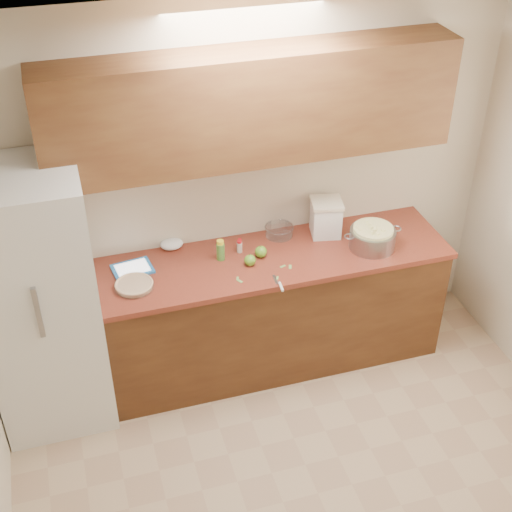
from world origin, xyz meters
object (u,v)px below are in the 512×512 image
object	(u,v)px
colander	(372,238)
pie	(134,285)
flour_canister	(326,217)
tablet	(132,269)

from	to	relation	value
colander	pie	bearing A→B (deg)	179.86
flour_canister	tablet	xyz separation A→B (m)	(-1.38, -0.05, -0.12)
pie	flour_canister	bearing A→B (deg)	10.15
colander	tablet	xyz separation A→B (m)	(-1.63, 0.20, -0.07)
colander	flour_canister	xyz separation A→B (m)	(-0.25, 0.25, 0.06)
pie	colander	size ratio (longest dim) A/B	0.60
pie	tablet	xyz separation A→B (m)	(0.02, 0.20, -0.01)
pie	colander	bearing A→B (deg)	-0.14
flour_canister	colander	bearing A→B (deg)	-45.87
tablet	flour_canister	bearing A→B (deg)	-5.85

